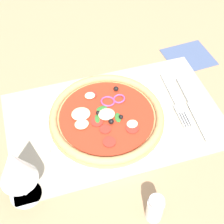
% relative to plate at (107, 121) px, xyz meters
% --- Properties ---
extents(ground_plane, '(1.90, 1.40, 0.02)m').
position_rel_plate_xyz_m(ground_plane, '(-0.02, -0.01, -0.02)').
color(ground_plane, '#9E7A56').
extents(placemat, '(0.51, 0.31, 0.00)m').
position_rel_plate_xyz_m(placemat, '(-0.02, -0.01, -0.01)').
color(placemat, '#A39984').
rests_on(placemat, ground_plane).
extents(plate, '(0.29, 0.29, 0.01)m').
position_rel_plate_xyz_m(plate, '(0.00, 0.00, 0.00)').
color(plate, silver).
rests_on(plate, placemat).
extents(pizza, '(0.27, 0.27, 0.03)m').
position_rel_plate_xyz_m(pizza, '(0.00, -0.00, 0.02)').
color(pizza, tan).
rests_on(pizza, plate).
extents(fork, '(0.03, 0.18, 0.00)m').
position_rel_plate_xyz_m(fork, '(-0.18, -0.01, -0.01)').
color(fork, '#B2B5BA').
rests_on(fork, placemat).
extents(knife, '(0.03, 0.20, 0.01)m').
position_rel_plate_xyz_m(knife, '(-0.22, 0.02, -0.00)').
color(knife, '#B2B5BA').
rests_on(knife, placemat).
extents(wine_glass, '(0.07, 0.07, 0.15)m').
position_rel_plate_xyz_m(wine_glass, '(0.21, 0.12, 0.09)').
color(wine_glass, silver).
rests_on(wine_glass, ground_plane).
extents(napkin, '(0.13, 0.12, 0.00)m').
position_rel_plate_xyz_m(napkin, '(-0.29, -0.16, -0.01)').
color(napkin, '#425175').
rests_on(napkin, ground_plane).
extents(pepper_shaker, '(0.03, 0.03, 0.07)m').
position_rel_plate_xyz_m(pepper_shaker, '(-0.02, 0.24, 0.02)').
color(pepper_shaker, silver).
rests_on(pepper_shaker, ground_plane).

